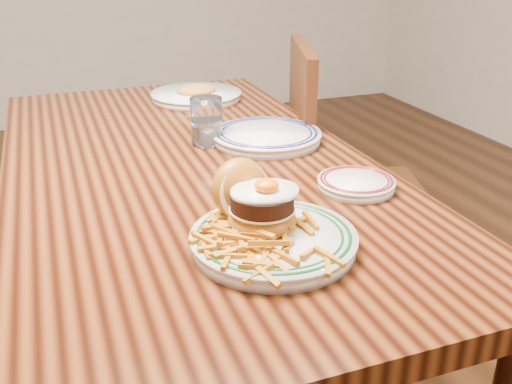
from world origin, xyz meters
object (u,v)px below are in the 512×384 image
object	(u,v)px
main_plate	(268,225)
side_plate	(356,183)
chair_right	(337,183)
table	(189,192)

from	to	relation	value
main_plate	side_plate	distance (m)	0.31
chair_right	table	bearing A→B (deg)	41.68
chair_right	main_plate	bearing A→B (deg)	71.44
table	side_plate	size ratio (longest dim) A/B	9.63
table	main_plate	distance (m)	0.48
chair_right	main_plate	world-z (taller)	chair_right
table	side_plate	distance (m)	0.44
main_plate	side_plate	size ratio (longest dim) A/B	1.85
table	chair_right	bearing A→B (deg)	23.53
table	main_plate	world-z (taller)	main_plate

